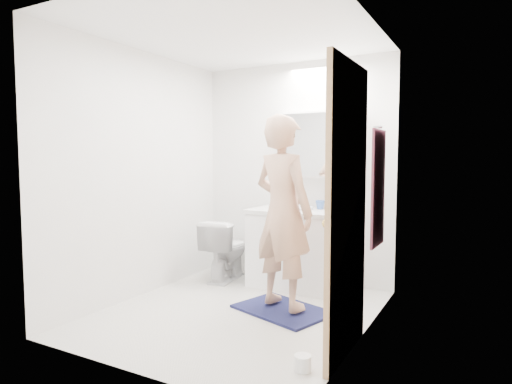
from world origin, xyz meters
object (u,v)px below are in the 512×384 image
Objects in this scene: soap_bottle_b at (283,199)px; toilet_paper_roll at (303,363)px; soap_bottle_a at (277,198)px; person at (283,212)px; toilet at (226,249)px; medicine_cabinet at (318,145)px; toothbrush_cup at (320,205)px; vanity_cabinet at (295,250)px.

soap_bottle_b is 1.54× the size of toilet_paper_roll.
soap_bottle_a is 2.29m from toilet_paper_roll.
person is 1.02m from soap_bottle_a.
toilet is 6.18× the size of toilet_paper_roll.
soap_bottle_b is at bearing -175.66° from medicine_cabinet.
person is at bearing -90.50° from toothbrush_cup.
toothbrush_cup is at bearing -72.73° from person.
toilet_paper_roll is (0.57, -1.84, -0.82)m from toothbrush_cup.
soap_bottle_b is at bearing -47.27° from person.
vanity_cabinet is 4.43× the size of soap_bottle_a.
toothbrush_cup is at bearing -2.60° from soap_bottle_b.
medicine_cabinet reaches higher than toothbrush_cup.
vanity_cabinet is 1.88m from toilet_paper_roll.
soap_bottle_a is at bearing 151.65° from vanity_cabinet.
toilet is at bearing -171.72° from vanity_cabinet.
person is 8.28× the size of soap_bottle_a.
person is 1.03m from soap_bottle_b.
soap_bottle_b is at bearing 141.14° from vanity_cabinet.
toothbrush_cup reaches higher than toilet.
toilet is at bearing -152.51° from soap_bottle_b.
soap_bottle_a is at bearing -43.79° from person.
soap_bottle_b is at bearing 28.77° from soap_bottle_a.
medicine_cabinet is 1.14m from person.
soap_bottle_a is at bearing -159.29° from toilet.
person reaches higher than toothbrush_cup.
toilet_paper_roll is at bearing 139.67° from person.
toothbrush_cup is (1.01, 0.28, 0.53)m from toilet.
person is (1.00, -0.64, 0.55)m from toilet.
toilet is 0.40× the size of person.
medicine_cabinet is 0.72m from soap_bottle_b.
soap_bottle_b is at bearing 177.40° from toothbrush_cup.
person reaches higher than soap_bottle_b.
toothbrush_cup is at bearing -47.64° from medicine_cabinet.
medicine_cabinet reaches higher than toilet_paper_roll.
soap_bottle_a reaches higher than vanity_cabinet.
soap_bottle_a is (0.51, 0.27, 0.58)m from toilet.
soap_bottle_b reaches higher than toilet_paper_roll.
soap_bottle_a is (-0.49, 0.90, 0.03)m from person.
vanity_cabinet is at bearing 115.11° from toilet_paper_roll.
toilet is 0.85m from soap_bottle_b.
soap_bottle_a reaches higher than toothbrush_cup.
soap_bottle_b is (-0.40, -0.03, -0.60)m from medicine_cabinet.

